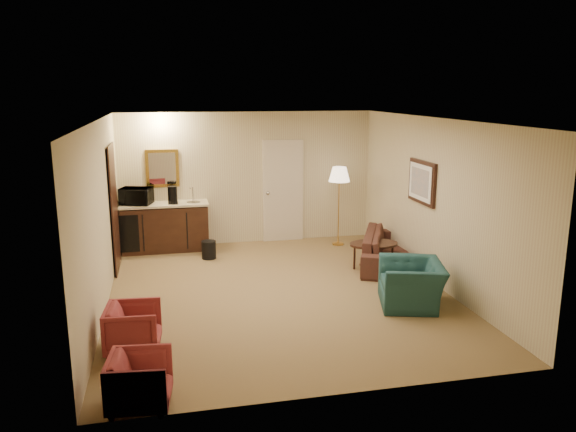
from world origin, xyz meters
name	(u,v)px	position (x,y,z in m)	size (l,w,h in m)	color
ground	(278,292)	(0.00, 0.00, 0.00)	(6.00, 6.00, 0.00)	brown
room_walls	(262,174)	(-0.10, 0.77, 1.72)	(5.02, 6.01, 2.61)	beige
wetbar_cabinet	(165,227)	(-1.65, 2.72, 0.46)	(1.64, 0.58, 0.92)	#351D10
sofa	(387,243)	(2.15, 0.97, 0.39)	(1.98, 0.58, 0.78)	black
teal_armchair	(412,277)	(1.76, -0.90, 0.43)	(0.97, 0.63, 0.85)	#1B4144
rose_chair_near	(133,326)	(-2.05, -1.54, 0.31)	(0.61, 0.57, 0.63)	maroon
rose_chair_far	(140,379)	(-1.93, -2.80, 0.30)	(0.58, 0.54, 0.60)	maroon
coffee_table	(373,256)	(1.80, 0.72, 0.24)	(0.84, 0.56, 0.48)	#321910
floor_lamp	(339,206)	(1.70, 2.40, 0.78)	(0.41, 0.41, 1.56)	#C19240
waste_bin	(209,250)	(-0.89, 2.00, 0.16)	(0.26, 0.26, 0.33)	black
microwave	(136,194)	(-2.15, 2.73, 1.11)	(0.56, 0.31, 0.38)	black
coffee_maker	(173,195)	(-1.49, 2.64, 1.09)	(0.18, 0.18, 0.33)	black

